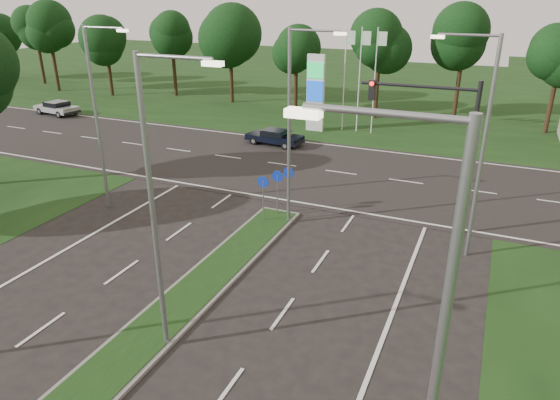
% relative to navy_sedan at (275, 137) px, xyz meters
% --- Properties ---
extents(verge_far, '(160.00, 50.00, 0.02)m').
position_rel_navy_sedan_xyz_m(verge_far, '(5.29, 27.00, -0.61)').
color(verge_far, black).
rests_on(verge_far, ground).
extents(cross_road, '(160.00, 12.00, 0.02)m').
position_rel_navy_sedan_xyz_m(cross_road, '(5.29, -4.00, -0.61)').
color(cross_road, black).
rests_on(cross_road, ground).
extents(median_kerb, '(2.00, 26.00, 0.12)m').
position_rel_navy_sedan_xyz_m(median_kerb, '(5.29, -24.00, -0.55)').
color(median_kerb, slate).
rests_on(median_kerb, ground).
extents(streetlight_median_near, '(2.53, 0.22, 9.00)m').
position_rel_navy_sedan_xyz_m(streetlight_median_near, '(6.29, -22.00, 4.47)').
color(streetlight_median_near, gray).
rests_on(streetlight_median_near, ground).
extents(streetlight_median_far, '(2.53, 0.22, 9.00)m').
position_rel_navy_sedan_xyz_m(streetlight_median_far, '(6.29, -12.00, 4.47)').
color(streetlight_median_far, gray).
rests_on(streetlight_median_far, ground).
extents(streetlight_left_far, '(2.53, 0.22, 9.00)m').
position_rel_navy_sedan_xyz_m(streetlight_left_far, '(-3.01, -14.00, 4.47)').
color(streetlight_left_far, gray).
rests_on(streetlight_left_far, ground).
extents(streetlight_right_far, '(2.53, 0.22, 9.00)m').
position_rel_navy_sedan_xyz_m(streetlight_right_far, '(14.09, -12.00, 4.47)').
color(streetlight_right_far, gray).
rests_on(streetlight_right_far, ground).
extents(streetlight_right_near, '(2.53, 0.22, 9.00)m').
position_rel_navy_sedan_xyz_m(streetlight_right_near, '(14.09, -26.00, 4.47)').
color(streetlight_right_near, gray).
rests_on(streetlight_right_near, ground).
extents(traffic_signal, '(5.10, 0.42, 7.00)m').
position_rel_navy_sedan_xyz_m(traffic_signal, '(12.48, -10.00, 4.05)').
color(traffic_signal, black).
rests_on(traffic_signal, ground).
extents(median_signs, '(1.16, 1.76, 2.38)m').
position_rel_navy_sedan_xyz_m(median_signs, '(5.29, -11.60, 1.11)').
color(median_signs, gray).
rests_on(median_signs, ground).
extents(gas_pylon, '(5.80, 1.26, 8.00)m').
position_rel_navy_sedan_xyz_m(gas_pylon, '(1.51, 5.05, 2.59)').
color(gas_pylon, silver).
rests_on(gas_pylon, ground).
extents(treeline_far, '(6.00, 6.00, 9.90)m').
position_rel_navy_sedan_xyz_m(treeline_far, '(5.40, 11.93, 6.22)').
color(treeline_far, black).
rests_on(treeline_far, ground).
extents(navy_sedan, '(4.26, 2.09, 1.13)m').
position_rel_navy_sedan_xyz_m(navy_sedan, '(0.00, 0.00, 0.00)').
color(navy_sedan, black).
rests_on(navy_sedan, ground).
extents(far_car_a, '(4.45, 2.36, 1.22)m').
position_rel_navy_sedan_xyz_m(far_car_a, '(-22.25, 1.00, 0.05)').
color(far_car_a, '#A6A6A6').
rests_on(far_car_a, ground).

